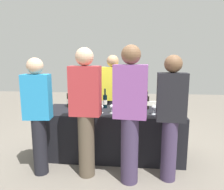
{
  "coord_description": "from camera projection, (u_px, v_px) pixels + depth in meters",
  "views": [
    {
      "loc": [
        0.32,
        -3.21,
        1.56
      ],
      "look_at": [
        0.0,
        0.0,
        0.99
      ],
      "focal_mm": 33.74,
      "sensor_mm": 36.0,
      "label": 1
    }
  ],
  "objects": [
    {
      "name": "wine_bottle_2",
      "position": [
        105.0,
        101.0,
        3.48
      ],
      "size": [
        0.07,
        0.07,
        0.32
      ],
      "color": "black",
      "rests_on": "tasting_table"
    },
    {
      "name": "wine_glass_3",
      "position": [
        134.0,
        108.0,
        3.1
      ],
      "size": [
        0.07,
        0.07,
        0.14
      ],
      "color": "silver",
      "rests_on": "tasting_table"
    },
    {
      "name": "menu_board",
      "position": [
        160.0,
        119.0,
        4.15
      ],
      "size": [
        0.47,
        0.14,
        0.73
      ],
      "primitive_type": "cube",
      "rotation": [
        0.0,
        0.0,
        0.24
      ],
      "color": "white",
      "rests_on": "ground_plane"
    },
    {
      "name": "wine_bottle_0",
      "position": [
        69.0,
        100.0,
        3.53
      ],
      "size": [
        0.08,
        0.08,
        0.33
      ],
      "color": "black",
      "rests_on": "tasting_table"
    },
    {
      "name": "wine_bottle_3",
      "position": [
        119.0,
        101.0,
        3.44
      ],
      "size": [
        0.07,
        0.07,
        0.34
      ],
      "color": "black",
      "rests_on": "tasting_table"
    },
    {
      "name": "wine_glass_1",
      "position": [
        112.0,
        107.0,
        3.15
      ],
      "size": [
        0.06,
        0.06,
        0.13
      ],
      "color": "silver",
      "rests_on": "tasting_table"
    },
    {
      "name": "wine_bottle_5",
      "position": [
        147.0,
        102.0,
        3.41
      ],
      "size": [
        0.07,
        0.07,
        0.3
      ],
      "color": "black",
      "rests_on": "tasting_table"
    },
    {
      "name": "guest_2",
      "position": [
        130.0,
        110.0,
        2.54
      ],
      "size": [
        0.41,
        0.25,
        1.71
      ],
      "rotation": [
        0.0,
        0.0,
        -0.09
      ],
      "color": "#3F3351",
      "rests_on": "ground_plane"
    },
    {
      "name": "guest_3",
      "position": [
        171.0,
        114.0,
        2.6
      ],
      "size": [
        0.36,
        0.21,
        1.6
      ],
      "rotation": [
        0.0,
        0.0,
        -0.05
      ],
      "color": "#3F3351",
      "rests_on": "ground_plane"
    },
    {
      "name": "ground_plane",
      "position": [
        112.0,
        154.0,
        3.45
      ],
      "size": [
        12.0,
        12.0,
        0.0
      ],
      "primitive_type": "plane",
      "color": "slate"
    },
    {
      "name": "server_pouring",
      "position": [
        113.0,
        96.0,
        3.87
      ],
      "size": [
        0.4,
        0.23,
        1.61
      ],
      "rotation": [
        0.0,
        0.0,
        3.16
      ],
      "color": "black",
      "rests_on": "ground_plane"
    },
    {
      "name": "wine_bottle_1",
      "position": [
        95.0,
        101.0,
        3.47
      ],
      "size": [
        0.07,
        0.07,
        0.31
      ],
      "color": "black",
      "rests_on": "tasting_table"
    },
    {
      "name": "guest_0",
      "position": [
        38.0,
        112.0,
        2.74
      ],
      "size": [
        0.36,
        0.22,
        1.56
      ],
      "rotation": [
        0.0,
        0.0,
        0.1
      ],
      "color": "black",
      "rests_on": "ground_plane"
    },
    {
      "name": "wine_bottle_4",
      "position": [
        137.0,
        103.0,
        3.32
      ],
      "size": [
        0.07,
        0.07,
        0.32
      ],
      "color": "black",
      "rests_on": "tasting_table"
    },
    {
      "name": "wine_glass_2",
      "position": [
        123.0,
        106.0,
        3.2
      ],
      "size": [
        0.06,
        0.06,
        0.13
      ],
      "color": "silver",
      "rests_on": "tasting_table"
    },
    {
      "name": "wine_glass_4",
      "position": [
        154.0,
        108.0,
        3.08
      ],
      "size": [
        0.06,
        0.06,
        0.14
      ],
      "color": "silver",
      "rests_on": "tasting_table"
    },
    {
      "name": "tasting_table",
      "position": [
        112.0,
        133.0,
        3.38
      ],
      "size": [
        2.18,
        0.78,
        0.74
      ],
      "primitive_type": "cube",
      "color": "black",
      "rests_on": "ground_plane"
    },
    {
      "name": "wine_glass_0",
      "position": [
        101.0,
        107.0,
        3.17
      ],
      "size": [
        0.06,
        0.06,
        0.13
      ],
      "color": "silver",
      "rests_on": "tasting_table"
    },
    {
      "name": "wine_bottle_6",
      "position": [
        163.0,
        102.0,
        3.39
      ],
      "size": [
        0.07,
        0.07,
        0.32
      ],
      "color": "black",
      "rests_on": "tasting_table"
    },
    {
      "name": "guest_1",
      "position": [
        86.0,
        108.0,
        2.69
      ],
      "size": [
        0.39,
        0.23,
        1.69
      ],
      "rotation": [
        0.0,
        0.0,
        -0.02
      ],
      "color": "brown",
      "rests_on": "ground_plane"
    }
  ]
}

